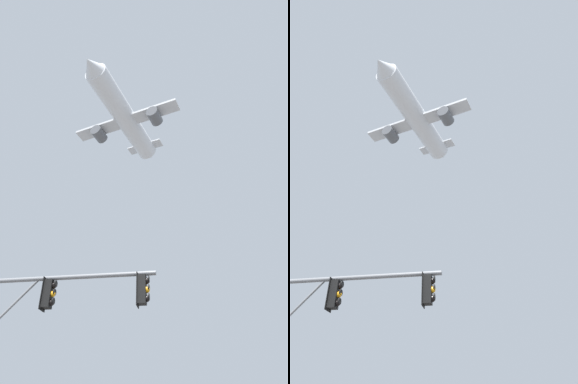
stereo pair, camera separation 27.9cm
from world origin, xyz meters
TOP-DOWN VIEW (x-y plane):
  - signal_pole_near at (-3.85, 7.40)m, footprint 5.70×0.55m
  - airplane at (-6.45, 32.05)m, footprint 16.37×21.19m

SIDE VIEW (x-z plane):
  - signal_pole_near at x=-3.85m, z-range 1.45..7.15m
  - airplane at x=-6.45m, z-range 36.28..42.13m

